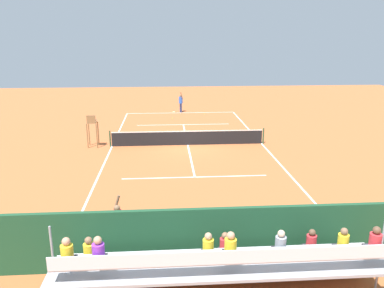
{
  "coord_description": "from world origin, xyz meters",
  "views": [
    {
      "loc": [
        1.48,
        24.69,
        7.1
      ],
      "look_at": [
        0.0,
        4.0,
        1.2
      ],
      "focal_mm": 36.09,
      "sensor_mm": 36.0,
      "label": 1
    }
  ],
  "objects_px": {
    "bleacher_stand": "(222,263)",
    "tennis_player": "(181,101)",
    "tennis_net": "(188,138)",
    "umpire_chair": "(92,127)",
    "tennis_ball_near": "(204,114)",
    "tennis_ball_far": "(172,118)",
    "courtside_bench": "(293,235)",
    "equipment_bag": "(240,249)",
    "line_judge": "(118,223)",
    "tennis_racket": "(174,112)"
  },
  "relations": [
    {
      "from": "bleacher_stand",
      "to": "tennis_player",
      "type": "height_order",
      "value": "bleacher_stand"
    },
    {
      "from": "tennis_net",
      "to": "tennis_player",
      "type": "bearing_deg",
      "value": -90.15
    },
    {
      "from": "tennis_net",
      "to": "umpire_chair",
      "type": "relative_size",
      "value": 4.81
    },
    {
      "from": "bleacher_stand",
      "to": "tennis_ball_near",
      "type": "distance_m",
      "value": 25.59
    },
    {
      "from": "tennis_player",
      "to": "tennis_ball_far",
      "type": "height_order",
      "value": "tennis_player"
    },
    {
      "from": "tennis_net",
      "to": "tennis_ball_near",
      "type": "relative_size",
      "value": 156.06
    },
    {
      "from": "bleacher_stand",
      "to": "tennis_ball_far",
      "type": "relative_size",
      "value": 137.27
    },
    {
      "from": "umpire_chair",
      "to": "courtside_bench",
      "type": "xyz_separation_m",
      "value": [
        -8.97,
        13.27,
        -0.76
      ]
    },
    {
      "from": "equipment_bag",
      "to": "tennis_ball_far",
      "type": "bearing_deg",
      "value": -85.41
    },
    {
      "from": "tennis_ball_near",
      "to": "line_judge",
      "type": "relative_size",
      "value": 0.03
    },
    {
      "from": "tennis_ball_near",
      "to": "courtside_bench",
      "type": "bearing_deg",
      "value": 91.57
    },
    {
      "from": "tennis_ball_far",
      "to": "line_judge",
      "type": "height_order",
      "value": "line_judge"
    },
    {
      "from": "equipment_bag",
      "to": "tennis_ball_near",
      "type": "distance_m",
      "value": 23.53
    },
    {
      "from": "umpire_chair",
      "to": "equipment_bag",
      "type": "bearing_deg",
      "value": 118.01
    },
    {
      "from": "tennis_ball_far",
      "to": "tennis_player",
      "type": "bearing_deg",
      "value": -106.95
    },
    {
      "from": "courtside_bench",
      "to": "tennis_racket",
      "type": "bearing_deg",
      "value": -82.15
    },
    {
      "from": "tennis_racket",
      "to": "line_judge",
      "type": "xyz_separation_m",
      "value": [
        2.48,
        24.33,
        1.0
      ]
    },
    {
      "from": "tennis_player",
      "to": "tennis_ball_far",
      "type": "bearing_deg",
      "value": 73.05
    },
    {
      "from": "umpire_chair",
      "to": "tennis_ball_far",
      "type": "bearing_deg",
      "value": -122.14
    },
    {
      "from": "umpire_chair",
      "to": "tennis_ball_near",
      "type": "distance_m",
      "value": 13.15
    },
    {
      "from": "line_judge",
      "to": "tennis_ball_near",
      "type": "bearing_deg",
      "value": -102.91
    },
    {
      "from": "tennis_racket",
      "to": "line_judge",
      "type": "distance_m",
      "value": 24.48
    },
    {
      "from": "courtside_bench",
      "to": "equipment_bag",
      "type": "distance_m",
      "value": 1.89
    },
    {
      "from": "tennis_player",
      "to": "tennis_ball_near",
      "type": "distance_m",
      "value": 2.65
    },
    {
      "from": "tennis_net",
      "to": "tennis_ball_near",
      "type": "bearing_deg",
      "value": -101.92
    },
    {
      "from": "bleacher_stand",
      "to": "courtside_bench",
      "type": "height_order",
      "value": "bleacher_stand"
    },
    {
      "from": "courtside_bench",
      "to": "tennis_ball_near",
      "type": "bearing_deg",
      "value": -88.43
    },
    {
      "from": "umpire_chair",
      "to": "tennis_racket",
      "type": "height_order",
      "value": "umpire_chair"
    },
    {
      "from": "tennis_net",
      "to": "tennis_player",
      "type": "relative_size",
      "value": 5.35
    },
    {
      "from": "umpire_chair",
      "to": "tennis_ball_near",
      "type": "xyz_separation_m",
      "value": [
        -8.33,
        -10.1,
        -1.28
      ]
    },
    {
      "from": "umpire_chair",
      "to": "line_judge",
      "type": "relative_size",
      "value": 1.11
    },
    {
      "from": "equipment_bag",
      "to": "tennis_ball_near",
      "type": "bearing_deg",
      "value": -92.93
    },
    {
      "from": "umpire_chair",
      "to": "tennis_player",
      "type": "bearing_deg",
      "value": -118.71
    },
    {
      "from": "umpire_chair",
      "to": "tennis_ball_far",
      "type": "xyz_separation_m",
      "value": [
        -5.37,
        -8.54,
        -1.28
      ]
    },
    {
      "from": "courtside_bench",
      "to": "tennis_ball_near",
      "type": "height_order",
      "value": "courtside_bench"
    },
    {
      "from": "courtside_bench",
      "to": "tennis_ball_far",
      "type": "height_order",
      "value": "courtside_bench"
    },
    {
      "from": "equipment_bag",
      "to": "tennis_ball_near",
      "type": "height_order",
      "value": "equipment_bag"
    },
    {
      "from": "courtside_bench",
      "to": "tennis_ball_far",
      "type": "relative_size",
      "value": 27.27
    },
    {
      "from": "tennis_player",
      "to": "courtside_bench",
      "type": "bearing_deg",
      "value": 96.35
    },
    {
      "from": "bleacher_stand",
      "to": "tennis_racket",
      "type": "height_order",
      "value": "bleacher_stand"
    },
    {
      "from": "tennis_net",
      "to": "umpire_chair",
      "type": "distance_m",
      "value": 6.25
    },
    {
      "from": "bleacher_stand",
      "to": "tennis_player",
      "type": "relative_size",
      "value": 4.7
    },
    {
      "from": "tennis_player",
      "to": "tennis_ball_far",
      "type": "relative_size",
      "value": 29.18
    },
    {
      "from": "bleacher_stand",
      "to": "courtside_bench",
      "type": "relative_size",
      "value": 5.03
    },
    {
      "from": "tennis_ball_far",
      "to": "line_judge",
      "type": "bearing_deg",
      "value": 83.88
    },
    {
      "from": "umpire_chair",
      "to": "tennis_player",
      "type": "distance_m",
      "value": 12.97
    },
    {
      "from": "bleacher_stand",
      "to": "umpire_chair",
      "type": "xyz_separation_m",
      "value": [
        6.21,
        -15.39,
        0.33
      ]
    },
    {
      "from": "bleacher_stand",
      "to": "umpire_chair",
      "type": "height_order",
      "value": "bleacher_stand"
    },
    {
      "from": "tennis_ball_near",
      "to": "umpire_chair",
      "type": "bearing_deg",
      "value": 50.47
    },
    {
      "from": "tennis_racket",
      "to": "bleacher_stand",
      "type": "bearing_deg",
      "value": 91.4
    }
  ]
}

